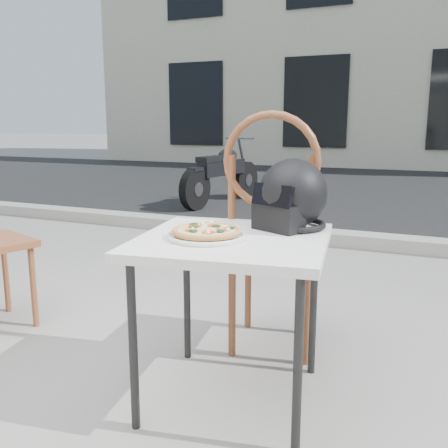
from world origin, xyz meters
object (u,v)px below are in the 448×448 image
at_px(pizza, 207,231).
at_px(cafe_chair_main, 274,223).
at_px(plate, 207,236).
at_px(motorcycle, 222,175).
at_px(cafe_table_main, 233,252).
at_px(helmet, 291,198).

height_order(pizza, cafe_chair_main, cafe_chair_main).
relative_size(plate, motorcycle, 0.17).
height_order(cafe_chair_main, motorcycle, cafe_chair_main).
bearing_deg(plate, cafe_table_main, 38.67).
bearing_deg(cafe_chair_main, helmet, 114.28).
height_order(pizza, helmet, helmet).
xyz_separation_m(plate, motorcycle, (-1.96, 4.61, -0.29)).
bearing_deg(motorcycle, cafe_table_main, -56.44).
xyz_separation_m(pizza, motorcycle, (-1.96, 4.61, -0.31)).
bearing_deg(motorcycle, cafe_chair_main, -53.87).
relative_size(pizza, cafe_chair_main, 0.24).
distance_m(plate, motorcycle, 5.02).
xyz_separation_m(cafe_table_main, cafe_chair_main, (0.01, 0.47, 0.03)).
relative_size(cafe_table_main, pizza, 2.94).
height_order(cafe_table_main, helmet, helmet).
height_order(helmet, motorcycle, helmet).
bearing_deg(helmet, cafe_chair_main, 146.68).
bearing_deg(pizza, cafe_chair_main, 80.01).
distance_m(plate, cafe_chair_main, 0.54).
relative_size(plate, helmet, 0.83).
height_order(cafe_table_main, plate, plate).
relative_size(plate, pizza, 1.14).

